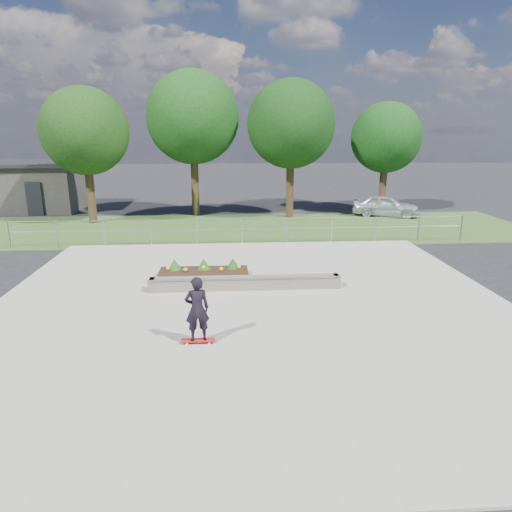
{
  "coord_description": "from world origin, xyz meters",
  "views": [
    {
      "loc": [
        -0.72,
        -12.23,
        4.88
      ],
      "look_at": [
        0.2,
        1.5,
        1.1
      ],
      "focal_mm": 32.0,
      "sensor_mm": 36.0,
      "label": 1
    }
  ],
  "objects": [
    {
      "name": "parked_car",
      "position": [
        8.71,
        13.88,
        0.64
      ],
      "size": [
        4.08,
        2.77,
        1.29
      ],
      "primitive_type": "imported",
      "rotation": [
        0.0,
        0.0,
        1.21
      ],
      "color": "silver",
      "rests_on": "ground"
    },
    {
      "name": "planter_bed",
      "position": [
        -1.5,
        2.65,
        0.24
      ],
      "size": [
        3.0,
        1.2,
        0.61
      ],
      "color": "black",
      "rests_on": "concrete_slab"
    },
    {
      "name": "skateboarder",
      "position": [
        -1.42,
        -2.35,
        0.91
      ],
      "size": [
        0.8,
        0.47,
        1.64
      ],
      "color": "white",
      "rests_on": "concrete_slab"
    },
    {
      "name": "ground",
      "position": [
        0.0,
        0.0,
        0.0
      ],
      "size": [
        120.0,
        120.0,
        0.0
      ],
      "primitive_type": "plane",
      "color": "black",
      "rests_on": "ground"
    },
    {
      "name": "grind_ledge",
      "position": [
        -0.15,
        1.37,
        0.26
      ],
      "size": [
        6.0,
        0.44,
        0.43
      ],
      "color": "brown",
      "rests_on": "concrete_slab"
    },
    {
      "name": "tree_far_left",
      "position": [
        -8.0,
        13.0,
        4.85
      ],
      "size": [
        4.55,
        4.55,
        7.15
      ],
      "color": "#312113",
      "rests_on": "ground"
    },
    {
      "name": "fence",
      "position": [
        0.0,
        7.5,
        0.77
      ],
      "size": [
        20.06,
        0.06,
        1.2
      ],
      "color": "gray",
      "rests_on": "ground"
    },
    {
      "name": "concrete_slab",
      "position": [
        0.0,
        0.0,
        0.03
      ],
      "size": [
        15.0,
        15.0,
        0.06
      ],
      "primitive_type": "cube",
      "color": "gray",
      "rests_on": "ground"
    },
    {
      "name": "building",
      "position": [
        -14.0,
        18.0,
        1.51
      ],
      "size": [
        8.4,
        5.4,
        3.0
      ],
      "color": "#32302C",
      "rests_on": "ground"
    },
    {
      "name": "tree_far_right",
      "position": [
        9.0,
        15.5,
        4.48
      ],
      "size": [
        4.2,
        4.2,
        6.6
      ],
      "color": "#372116",
      "rests_on": "ground"
    },
    {
      "name": "grass_verge",
      "position": [
        0.0,
        11.0,
        0.01
      ],
      "size": [
        30.0,
        8.0,
        0.02
      ],
      "primitive_type": "cube",
      "color": "#2F491D",
      "rests_on": "ground"
    },
    {
      "name": "tree_mid_left",
      "position": [
        -2.5,
        15.0,
        5.61
      ],
      "size": [
        5.25,
        5.25,
        8.25
      ],
      "color": "#312313",
      "rests_on": "ground"
    },
    {
      "name": "tree_mid_right",
      "position": [
        3.0,
        14.0,
        5.23
      ],
      "size": [
        4.9,
        4.9,
        7.7
      ],
      "color": "#2F1F13",
      "rests_on": "ground"
    }
  ]
}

